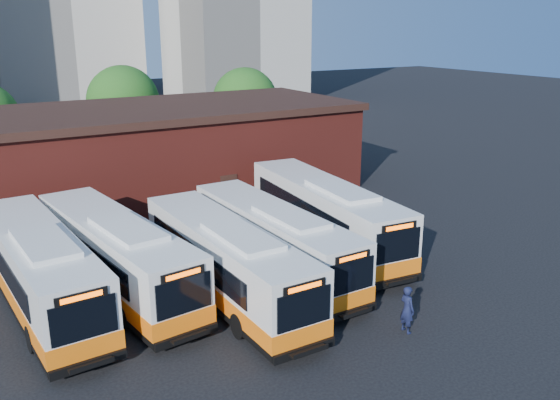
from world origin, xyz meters
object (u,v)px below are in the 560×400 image
bus_midwest (226,264)px  bus_east (325,216)px  bus_farwest (40,273)px  bus_west (116,258)px  transit_worker (407,309)px  bus_mideast (274,243)px

bus_midwest → bus_east: bearing=21.6°
bus_farwest → bus_west: bearing=-4.1°
transit_worker → bus_mideast: bearing=12.2°
bus_midwest → transit_worker: (4.89, -6.51, -0.62)m
bus_west → bus_midwest: size_ratio=1.03×
bus_midwest → transit_worker: size_ratio=6.61×
bus_east → bus_farwest: bearing=-175.3°
bus_east → transit_worker: size_ratio=7.02×
transit_worker → bus_west: bearing=43.1°
bus_midwest → bus_east: 8.23m
bus_midwest → transit_worker: bearing=-54.3°
bus_farwest → bus_midwest: size_ratio=1.03×
bus_west → bus_mideast: (7.32, -1.82, -0.07)m
bus_farwest → bus_east: bus_east is taller
bus_west → transit_worker: 13.22m
bus_mideast → bus_west: bearing=164.4°
bus_west → transit_worker: bearing=-54.8°
bus_farwest → bus_east: bearing=-4.1°
bus_farwest → bus_east: (14.97, 0.00, 0.05)m
bus_farwest → bus_west: (3.31, 0.00, -0.00)m
bus_mideast → bus_east: (4.34, 1.82, 0.13)m
bus_midwest → bus_farwest: bearing=155.5°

